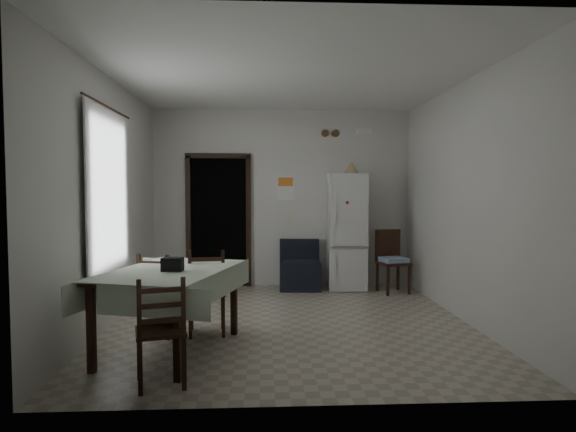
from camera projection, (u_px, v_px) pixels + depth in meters
The scene contains 25 objects.
ground at pixel (290, 322), 5.77m from camera, with size 4.50×4.50×0.00m, color #ABA08C.
ceiling at pixel (290, 77), 5.61m from camera, with size 4.20×4.50×0.02m, color white, non-canonical shape.
wall_back at pixel (283, 198), 7.93m from camera, with size 4.20×0.02×2.90m, color silver, non-canonical shape.
wall_front at pixel (308, 209), 3.45m from camera, with size 4.20×0.02×2.90m, color silver, non-canonical shape.
wall_left at pixel (110, 202), 5.58m from camera, with size 0.02×4.50×2.90m, color silver, non-canonical shape.
wall_right at pixel (464, 201), 5.80m from camera, with size 0.02×4.50×2.90m, color silver, non-canonical shape.
doorway at pixel (220, 221), 8.10m from camera, with size 1.06×0.52×2.22m.
window_recess at pixel (99, 193), 5.37m from camera, with size 0.10×1.20×1.60m, color silver.
curtain at pixel (109, 193), 5.38m from camera, with size 0.02×1.45×1.85m, color silver.
curtain_rod at pixel (109, 107), 5.33m from camera, with size 0.02×0.02×1.60m, color black.
calendar at pixel (286, 188), 7.91m from camera, with size 0.28×0.02×0.40m, color white.
calendar_image at pixel (286, 182), 7.90m from camera, with size 0.24×0.01×0.14m, color orange.
light_switch at pixel (292, 219), 7.95m from camera, with size 0.08×0.02×0.12m, color beige.
vent_left at pixel (325, 133), 7.90m from camera, with size 0.12×0.12×0.03m, color #523721.
vent_right at pixel (336, 133), 7.91m from camera, with size 0.12×0.12×0.03m, color #523721.
emergency_light at pixel (365, 131), 7.90m from camera, with size 0.25×0.07×0.09m, color white.
fridge at pixel (347, 232), 7.69m from camera, with size 0.60×0.60×1.84m, color silver, non-canonical shape.
tan_cone at pixel (351, 168), 7.64m from camera, with size 0.24×0.24×0.20m, color tan.
navy_seat at pixel (301, 265), 7.68m from camera, with size 0.65×0.62×0.78m, color black, non-canonical shape.
corner_chair at pixel (393, 262), 7.41m from camera, with size 0.42×0.42×0.97m, color black, non-canonical shape.
dining_table at pixel (171, 311), 4.70m from camera, with size 1.02×1.56×0.81m, color beige, non-canonical shape.
black_bag at pixel (172, 264), 4.59m from camera, with size 0.20×0.12×0.13m, color black.
dining_chair_far_left at pixel (161, 293), 5.26m from camera, with size 0.39×0.39×0.90m, color black, non-canonical shape.
dining_chair_far_right at pixel (207, 291), 5.28m from camera, with size 0.41×0.41×0.95m, color black, non-canonical shape.
dining_chair_near_head at pixel (161, 330), 3.89m from camera, with size 0.39×0.39×0.90m, color black, non-canonical shape.
Camera 1 is at (-0.32, -5.68, 1.58)m, focal length 30.00 mm.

